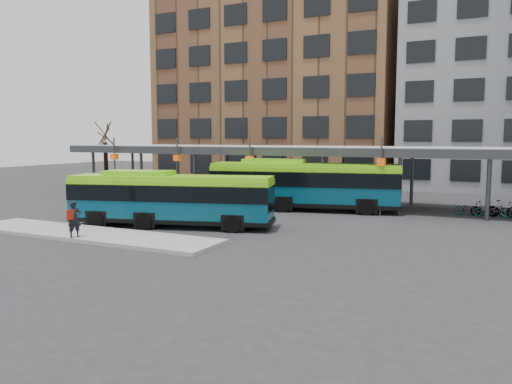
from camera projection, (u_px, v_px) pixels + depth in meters
name	position (u px, v px, depth m)	size (l,w,h in m)	color
ground	(217.00, 235.00, 24.76)	(120.00, 120.00, 0.00)	#28282B
boarding_island	(89.00, 234.00, 24.43)	(14.00, 3.00, 0.18)	gray
canopy	(306.00, 150.00, 35.88)	(40.00, 6.53, 4.80)	#999B9E
tree	(106.00, 165.00, 43.00)	(1.64, 1.64, 5.60)	black
building_brick	(282.00, 83.00, 56.54)	(26.00, 14.00, 22.00)	brown
bus_front	(170.00, 198.00, 26.82)	(11.18, 5.14, 3.02)	#073F55
bus_rear	(304.00, 184.00, 32.92)	(12.56, 5.15, 3.39)	#073F55
pedestrian	(74.00, 219.00, 23.11)	(0.65, 0.74, 1.70)	black
bike_rack	(505.00, 210.00, 29.88)	(5.19, 1.50, 1.04)	slate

